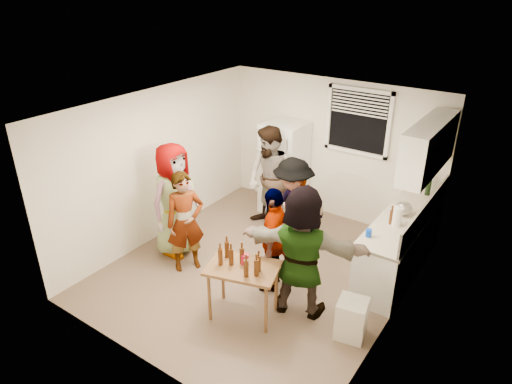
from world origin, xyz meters
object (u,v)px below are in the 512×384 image
Objects in this scene: beer_bottle_counter at (390,224)px; serving_table at (244,314)px; wine_bottle at (427,195)px; beer_bottle_table at (259,271)px; trash_bin at (351,319)px; red_cup at (245,264)px; guest_stripe at (189,266)px; blue_cup at (368,236)px; refrigerator at (284,168)px; guest_grey at (179,250)px; guest_back_left at (270,228)px; guest_orange at (299,309)px; kettle at (403,214)px; guest_back_right at (291,256)px; guest_black at (273,285)px.

beer_bottle_counter is 0.23× the size of serving_table.
wine_bottle is 1.49× the size of beer_bottle_table.
wine_bottle reaches higher than trash_bin.
red_cup reaches higher than serving_table.
blue_cup is at bearing -35.90° from guest_stripe.
guest_stripe is (-0.20, -2.44, -0.85)m from refrigerator.
guest_grey is 0.50m from guest_stripe.
guest_orange is (1.51, -1.60, 0.00)m from guest_back_left.
beer_bottle_counter is at bearing -108.33° from kettle.
beer_bottle_counter is 0.13× the size of guest_back_right.
guest_back_left is at bearing 114.55° from serving_table.
red_cup is 1.01m from guest_black.
guest_orange is (-0.82, -2.57, -0.90)m from wine_bottle.
trash_bin reaches higher than guest_black.
guest_black is at bearing -120.77° from wine_bottle.
guest_back_left is (-2.32, -0.98, -0.90)m from wine_bottle.
wine_bottle is 0.18× the size of guest_grey.
guest_grey is (-1.75, 0.58, -0.75)m from red_cup.
blue_cup is at bearing -74.25° from guest_grey.
red_cup is at bearing -131.15° from blue_cup.
beer_bottle_counter is (2.35, -1.00, 0.05)m from refrigerator.
guest_grey is 1.19× the size of guest_black.
guest_grey is (-1.98, 0.61, -0.75)m from beer_bottle_table.
guest_back_right is at bearing -165.45° from kettle.
refrigerator is at bearing 115.74° from beer_bottle_table.
guest_orange reaches higher than guest_black.
red_cup is at bearing 106.12° from serving_table.
wine_bottle reaches higher than guest_orange.
beer_bottle_counter reaches higher than beer_bottle_table.
wine_bottle is at bearing -50.04° from guest_grey.
guest_back_right is at bearing -70.34° from guest_orange.
guest_black is (-0.00, 0.68, -0.75)m from red_cup.
guest_orange is at bearing -54.01° from guest_stripe.
refrigerator is 1.02× the size of guest_back_right.
blue_cup is at bearing -111.88° from kettle.
guest_grey is at bearing -166.49° from blue_cup.
red_cup is 1.55m from guest_stripe.
blue_cup is at bearing -98.93° from wine_bottle.
wine_bottle is 0.20× the size of guest_back_right.
kettle is 0.14× the size of guest_back_left.
beer_bottle_counter is 2.16m from red_cup.
serving_table is (-1.26, -2.20, -0.90)m from kettle.
refrigerator reaches higher than blue_cup.
guest_back_right reaches higher than guest_orange.
guest_orange is (0.55, 0.50, 0.00)m from serving_table.
red_cup is 0.09× the size of guest_black.
guest_back_left is at bearing -27.11° from guest_grey.
guest_orange is at bearing -107.57° from wine_bottle.
wine_bottle is at bearing 69.23° from beer_bottle_table.
guest_grey is 1.81m from guest_back_right.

